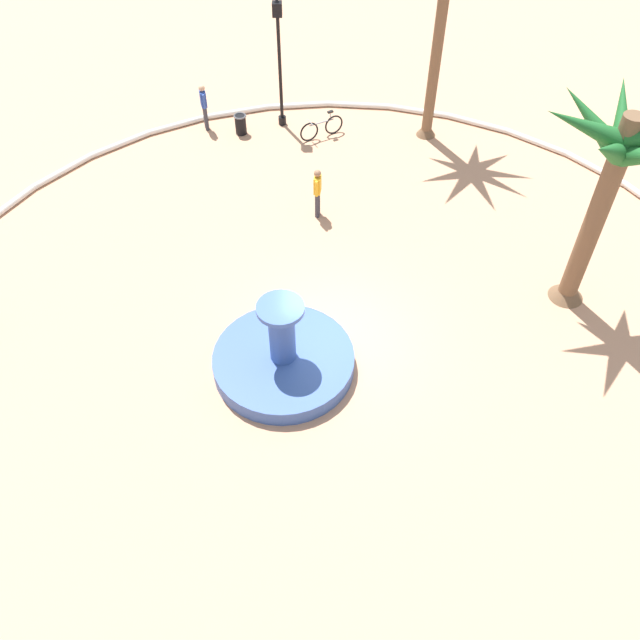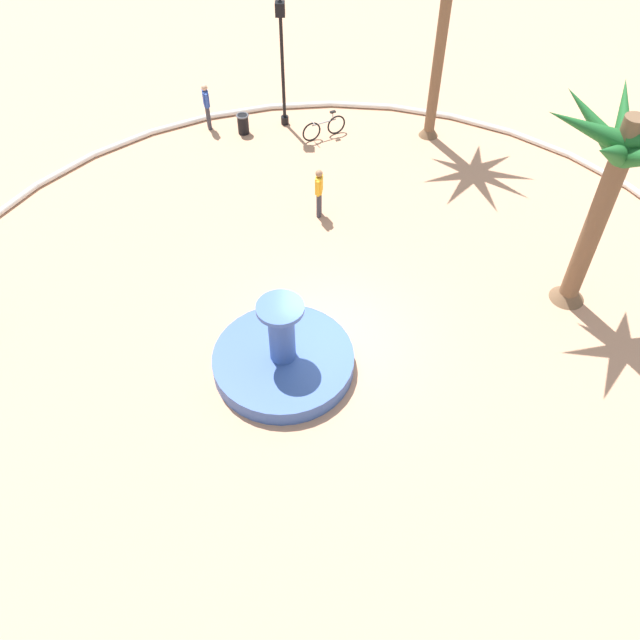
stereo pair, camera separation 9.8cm
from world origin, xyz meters
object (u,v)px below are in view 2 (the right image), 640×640
at_px(palm_tree_near_fountain, 616,169).
at_px(trash_bin, 243,123).
at_px(lamppost, 282,54).
at_px(bicycle_red_frame, 324,128).
at_px(person_cyclist_helmet, 207,104).
at_px(fountain, 283,359).
at_px(person_cyclist_photo, 319,191).

xyz_separation_m(palm_tree_near_fountain, trash_bin, (9.63, -8.38, -3.88)).
bearing_deg(trash_bin, lamppost, -157.21).
bearing_deg(bicycle_red_frame, lamppost, -31.80).
xyz_separation_m(palm_tree_near_fountain, bicycle_red_frame, (6.71, -8.10, -3.88)).
distance_m(trash_bin, person_cyclist_helmet, 1.44).
bearing_deg(fountain, lamppost, -88.07).
height_order(fountain, trash_bin, fountain).
bearing_deg(lamppost, palm_tree_near_fountain, 132.19).
distance_m(lamppost, person_cyclist_helmet, 3.24).
relative_size(palm_tree_near_fountain, lamppost, 1.29).
bearing_deg(person_cyclist_photo, lamppost, -76.62).
height_order(fountain, palm_tree_near_fountain, palm_tree_near_fountain).
relative_size(fountain, person_cyclist_helmet, 2.09).
relative_size(trash_bin, person_cyclist_helmet, 0.43).
relative_size(fountain, lamppost, 0.78).
relative_size(lamppost, person_cyclist_helmet, 2.66).
distance_m(fountain, lamppost, 11.70).
distance_m(fountain, bicycle_red_frame, 10.61).
relative_size(lamppost, trash_bin, 6.22).
relative_size(palm_tree_near_fountain, trash_bin, 8.05).
bearing_deg(lamppost, fountain, 91.93).
distance_m(person_cyclist_helmet, person_cyclist_photo, 6.45).
distance_m(lamppost, bicycle_red_frame, 2.83).
distance_m(palm_tree_near_fountain, person_cyclist_helmet, 14.34).
height_order(fountain, bicycle_red_frame, fountain).
bearing_deg(bicycle_red_frame, palm_tree_near_fountain, 129.63).
relative_size(fountain, trash_bin, 4.87).
bearing_deg(trash_bin, fountain, 99.73).
bearing_deg(bicycle_red_frame, person_cyclist_photo, 87.77).
bearing_deg(fountain, person_cyclist_helmet, -74.30).
xyz_separation_m(palm_tree_near_fountain, person_cyclist_photo, (6.89, -3.66, -3.33)).
height_order(palm_tree_near_fountain, lamppost, palm_tree_near_fountain).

